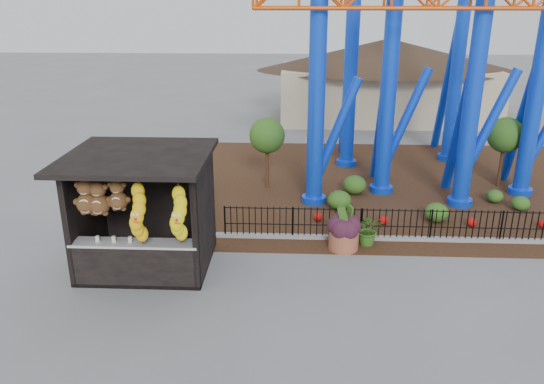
{
  "coord_description": "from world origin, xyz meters",
  "views": [
    {
      "loc": [
        0.85,
        -11.26,
        6.64
      ],
      "look_at": [
        0.26,
        1.5,
        2.0
      ],
      "focal_mm": 35.0,
      "sensor_mm": 36.0,
      "label": 1
    }
  ],
  "objects_px": {
    "terracotta_planter": "(343,239)",
    "potted_plant": "(368,229)",
    "roller_coaster": "(422,6)",
    "prize_booth": "(141,215)"
  },
  "relations": [
    {
      "from": "terracotta_planter",
      "to": "prize_booth",
      "type": "bearing_deg",
      "value": -164.05
    },
    {
      "from": "roller_coaster",
      "to": "prize_booth",
      "type": "bearing_deg",
      "value": -137.89
    },
    {
      "from": "roller_coaster",
      "to": "potted_plant",
      "type": "height_order",
      "value": "roller_coaster"
    },
    {
      "from": "prize_booth",
      "to": "potted_plant",
      "type": "xyz_separation_m",
      "value": [
        5.97,
        1.82,
        -1.07
      ]
    },
    {
      "from": "terracotta_planter",
      "to": "potted_plant",
      "type": "distance_m",
      "value": 0.81
    },
    {
      "from": "prize_booth",
      "to": "terracotta_planter",
      "type": "distance_m",
      "value": 5.6
    },
    {
      "from": "prize_booth",
      "to": "potted_plant",
      "type": "relative_size",
      "value": 3.71
    },
    {
      "from": "prize_booth",
      "to": "terracotta_planter",
      "type": "height_order",
      "value": "prize_booth"
    },
    {
      "from": "roller_coaster",
      "to": "terracotta_planter",
      "type": "relative_size",
      "value": 13.04
    },
    {
      "from": "prize_booth",
      "to": "potted_plant",
      "type": "bearing_deg",
      "value": 16.94
    }
  ]
}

